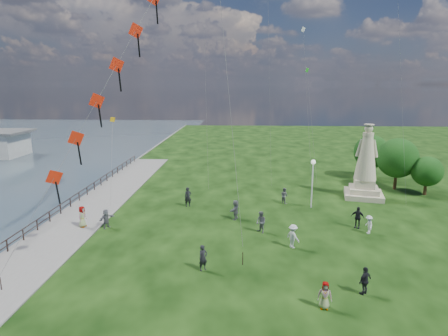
# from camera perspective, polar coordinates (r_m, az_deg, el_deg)

# --- Properties ---
(waterfront) EXTENTS (200.00, 200.00, 1.51)m
(waterfront) POSITION_cam_1_polar(r_m,az_deg,el_deg) (34.99, -24.16, -8.31)
(waterfront) COLOR #323F4B
(waterfront) RESTS_ON ground
(statue) EXTENTS (4.58, 4.58, 7.80)m
(statue) POSITION_cam_1_polar(r_m,az_deg,el_deg) (42.07, 20.74, -0.33)
(statue) COLOR tan
(statue) RESTS_ON ground
(lamppost) EXTENTS (0.44, 0.44, 4.77)m
(lamppost) POSITION_cam_1_polar(r_m,az_deg,el_deg) (36.87, 13.37, -0.79)
(lamppost) COLOR silver
(lamppost) RESTS_ON ground
(tree_row) EXTENTS (7.38, 10.96, 5.90)m
(tree_row) POSITION_cam_1_polar(r_m,az_deg,el_deg) (48.03, 24.14, 1.45)
(tree_row) COLOR #382314
(tree_row) RESTS_ON ground
(person_0) EXTENTS (0.75, 0.72, 1.72)m
(person_0) POSITION_cam_1_polar(r_m,az_deg,el_deg) (24.78, -3.20, -13.52)
(person_0) COLOR black
(person_0) RESTS_ON ground
(person_1) EXTENTS (0.96, 1.02, 1.80)m
(person_1) POSITION_cam_1_polar(r_m,az_deg,el_deg) (30.63, 5.66, -8.23)
(person_1) COLOR #595960
(person_1) RESTS_ON ground
(person_2) EXTENTS (1.19, 1.27, 1.79)m
(person_2) POSITION_cam_1_polar(r_m,az_deg,el_deg) (28.33, 10.46, -10.18)
(person_2) COLOR silver
(person_2) RESTS_ON ground
(person_3) EXTENTS (1.10, 1.00, 1.69)m
(person_3) POSITION_cam_1_polar(r_m,az_deg,el_deg) (23.65, 20.69, -15.77)
(person_3) COLOR black
(person_3) RESTS_ON ground
(person_4) EXTENTS (0.81, 0.56, 1.55)m
(person_4) POSITION_cam_1_polar(r_m,az_deg,el_deg) (21.75, 15.11, -18.22)
(person_4) COLOR #595960
(person_4) RESTS_ON ground
(person_5) EXTENTS (1.37, 1.63, 1.64)m
(person_5) POSITION_cam_1_polar(r_m,az_deg,el_deg) (33.03, -17.52, -7.36)
(person_5) COLOR #595960
(person_5) RESTS_ON ground
(person_6) EXTENTS (0.82, 0.68, 1.93)m
(person_6) POSITION_cam_1_polar(r_m,az_deg,el_deg) (37.01, -5.50, -4.42)
(person_6) COLOR black
(person_6) RESTS_ON ground
(person_7) EXTENTS (0.87, 0.92, 1.62)m
(person_7) POSITION_cam_1_polar(r_m,az_deg,el_deg) (38.31, 9.17, -4.17)
(person_7) COLOR #595960
(person_7) RESTS_ON ground
(person_8) EXTENTS (0.61, 1.03, 1.52)m
(person_8) POSITION_cam_1_polar(r_m,az_deg,el_deg) (32.57, 21.20, -8.04)
(person_8) COLOR silver
(person_8) RESTS_ON ground
(person_9) EXTENTS (1.23, 1.03, 1.87)m
(person_9) POSITION_cam_1_polar(r_m,az_deg,el_deg) (33.39, 19.68, -7.09)
(person_9) COLOR black
(person_9) RESTS_ON ground
(person_10) EXTENTS (0.70, 0.96, 1.79)m
(person_10) POSITION_cam_1_polar(r_m,az_deg,el_deg) (33.65, -20.78, -7.10)
(person_10) COLOR #595960
(person_10) RESTS_ON ground
(person_11) EXTENTS (1.22, 1.78, 1.77)m
(person_11) POSITION_cam_1_polar(r_m,az_deg,el_deg) (33.46, 1.77, -6.37)
(person_11) COLOR #595960
(person_11) RESTS_ON ground
(red_kite_train) EXTENTS (9.34, 9.35, 20.26)m
(red_kite_train) POSITION_cam_1_polar(r_m,az_deg,el_deg) (26.00, -16.28, 14.00)
(red_kite_train) COLOR black
(red_kite_train) RESTS_ON ground
(small_kites) EXTENTS (30.47, 15.37, 30.72)m
(small_kites) POSITION_cam_1_polar(r_m,az_deg,el_deg) (44.04, 6.92, 18.08)
(small_kites) COLOR silver
(small_kites) RESTS_ON ground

